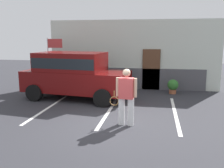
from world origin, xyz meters
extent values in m
plane|color=#2D2D33|center=(0.00, 0.00, 0.00)|extent=(40.00, 40.00, 0.00)
cube|color=silver|center=(-2.83, 1.50, 0.00)|extent=(0.12, 4.40, 0.01)
cube|color=silver|center=(-0.43, 1.50, 0.00)|extent=(0.12, 4.40, 0.01)
cube|color=silver|center=(1.98, 1.50, 0.00)|extent=(0.12, 4.40, 0.01)
cube|color=silver|center=(0.00, 5.71, 1.80)|extent=(8.92, 0.30, 3.60)
cube|color=#4C4C51|center=(0.00, 5.51, 0.55)|extent=(7.49, 0.10, 1.10)
cube|color=brown|center=(1.00, 5.49, 1.05)|extent=(0.90, 0.06, 2.10)
cube|color=#590C0C|center=(-2.20, 2.96, 0.80)|extent=(4.79, 2.43, 0.90)
cube|color=#590C0C|center=(-2.45, 2.99, 1.65)|extent=(3.09, 2.09, 0.80)
cube|color=black|center=(-2.45, 2.99, 1.63)|extent=(3.03, 2.11, 0.44)
cylinder|color=black|center=(-0.55, 3.71, 0.36)|extent=(0.75, 0.34, 0.72)
cylinder|color=black|center=(-0.78, 1.83, 0.36)|extent=(0.75, 0.34, 0.72)
cylinder|color=black|center=(-3.63, 4.08, 0.36)|extent=(0.75, 0.34, 0.72)
cylinder|color=black|center=(-3.86, 2.20, 0.36)|extent=(0.75, 0.34, 0.72)
cylinder|color=white|center=(0.52, -0.04, 0.43)|extent=(0.20, 0.20, 0.85)
cylinder|color=white|center=(0.23, -0.01, 0.43)|extent=(0.20, 0.20, 0.85)
cube|color=#E04C4C|center=(0.38, -0.02, 1.17)|extent=(0.46, 0.31, 0.64)
sphere|color=beige|center=(0.38, -0.02, 1.64)|extent=(0.24, 0.24, 0.24)
cylinder|color=beige|center=(0.65, -0.05, 1.20)|extent=(0.11, 0.11, 0.58)
cylinder|color=beige|center=(0.10, 0.00, 1.20)|extent=(0.11, 0.11, 0.58)
torus|color=olive|center=(-0.02, 0.07, 0.73)|extent=(0.37, 0.06, 0.37)
cylinder|color=olive|center=(-0.02, 0.07, 0.96)|extent=(0.03, 0.03, 0.20)
cylinder|color=#9E5638|center=(2.08, 4.70, 0.10)|extent=(0.34, 0.34, 0.21)
sphere|color=#2D6B28|center=(2.08, 4.70, 0.43)|extent=(0.53, 0.53, 0.53)
cylinder|color=silver|center=(-4.25, 4.60, 1.33)|extent=(0.05, 0.05, 2.67)
cube|color=#B23838|center=(-3.85, 4.60, 2.39)|extent=(0.75, 0.09, 0.45)
camera|label=1|loc=(1.24, -7.30, 2.69)|focal=39.37mm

